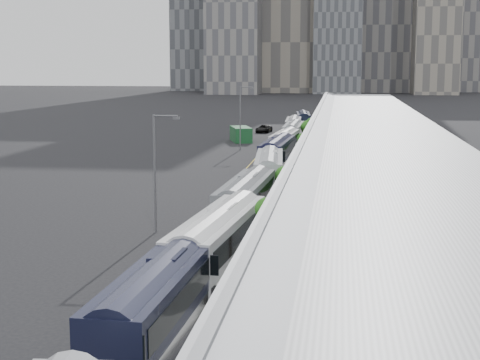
% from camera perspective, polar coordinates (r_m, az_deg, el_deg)
% --- Properties ---
extents(sidewalk, '(10.00, 170.00, 0.12)m').
position_cam_1_polar(sidewalk, '(65.43, 7.03, -2.11)').
color(sidewalk, gray).
rests_on(sidewalk, ground).
extents(lane_line, '(0.12, 160.00, 0.02)m').
position_cam_1_polar(lane_line, '(66.39, -2.07, -1.93)').
color(lane_line, gold).
rests_on(lane_line, ground).
extents(depot, '(12.45, 160.40, 7.20)m').
position_cam_1_polar(depot, '(64.94, 10.61, 0.81)').
color(depot, gray).
rests_on(depot, ground).
extents(bus_1, '(3.29, 13.61, 3.95)m').
position_cam_1_polar(bus_1, '(33.51, -6.23, -10.09)').
color(bus_1, black).
rests_on(bus_1, ground).
extents(bus_2, '(4.08, 14.19, 4.09)m').
position_cam_1_polar(bus_2, '(43.63, -1.69, -5.42)').
color(bus_2, white).
rests_on(bus_2, ground).
extents(bus_3, '(3.39, 13.51, 3.91)m').
position_cam_1_polar(bus_3, '(57.30, 0.46, -2.00)').
color(bus_3, gray).
rests_on(bus_3, ground).
extents(bus_4, '(3.68, 13.33, 3.85)m').
position_cam_1_polar(bus_4, '(73.34, 2.27, 0.40)').
color(bus_4, '#B4B9BF').
rests_on(bus_4, ground).
extents(bus_5, '(3.48, 13.55, 3.92)m').
position_cam_1_polar(bus_5, '(87.74, 2.92, 1.84)').
color(bus_5, black).
rests_on(bus_5, ground).
extents(bus_6, '(3.40, 12.45, 3.59)m').
position_cam_1_polar(bus_6, '(100.52, 3.49, 2.67)').
color(bus_6, white).
rests_on(bus_6, ground).
extents(bus_7, '(2.83, 12.67, 3.70)m').
position_cam_1_polar(bus_7, '(114.15, 4.16, 3.44)').
color(bus_7, gray).
rests_on(bus_7, ground).
extents(bus_8, '(2.88, 12.26, 3.56)m').
position_cam_1_polar(bus_8, '(126.15, 4.16, 3.94)').
color(bus_8, '#9B9CA4').
rests_on(bus_8, ground).
extents(bus_9, '(3.40, 12.38, 3.58)m').
position_cam_1_polar(bus_9, '(140.60, 4.92, 4.46)').
color(bus_9, black).
rests_on(bus_9, ground).
extents(tree_1, '(1.94, 1.94, 4.67)m').
position_cam_1_polar(tree_1, '(45.34, 2.74, -2.36)').
color(tree_1, black).
rests_on(tree_1, ground).
extents(tree_2, '(2.37, 2.37, 4.26)m').
position_cam_1_polar(tree_2, '(63.06, 3.98, 0.29)').
color(tree_2, black).
rests_on(tree_2, ground).
extents(tree_3, '(2.21, 2.21, 4.31)m').
position_cam_1_polar(tree_3, '(92.22, 5.26, 3.12)').
color(tree_3, black).
rests_on(tree_3, ground).
extents(tree_4, '(2.82, 2.82, 4.61)m').
position_cam_1_polar(tree_4, '(111.30, 5.54, 4.13)').
color(tree_4, black).
rests_on(tree_4, ground).
extents(street_lamp_near, '(2.04, 0.22, 8.90)m').
position_cam_1_polar(street_lamp_near, '(54.96, -6.45, 1.15)').
color(street_lamp_near, '#59595E').
rests_on(street_lamp_near, ground).
extents(street_lamp_far, '(2.04, 0.22, 9.33)m').
position_cam_1_polar(street_lamp_far, '(107.83, 0.11, 5.16)').
color(street_lamp_far, '#59595E').
rests_on(street_lamp_far, ground).
extents(shipping_container, '(4.51, 7.01, 2.39)m').
position_cam_1_polar(shipping_container, '(120.26, 0.07, 3.57)').
color(shipping_container, '#164723').
rests_on(shipping_container, ground).
extents(suv, '(2.94, 5.35, 1.42)m').
position_cam_1_polar(suv, '(136.12, 1.86, 4.00)').
color(suv, black).
rests_on(suv, ground).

